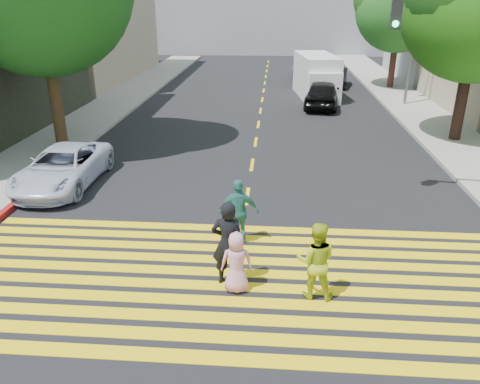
# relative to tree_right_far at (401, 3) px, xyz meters

# --- Properties ---
(ground) EXTENTS (120.00, 120.00, 0.00)m
(ground) POSITION_rel_tree_right_far_xyz_m (-8.63, -25.25, -5.47)
(ground) COLOR black
(sidewalk_left) EXTENTS (3.00, 40.00, 0.15)m
(sidewalk_left) POSITION_rel_tree_right_far_xyz_m (-17.13, -3.25, -5.40)
(sidewalk_left) COLOR gray
(sidewalk_left) RESTS_ON ground
(sidewalk_right) EXTENTS (3.00, 60.00, 0.15)m
(sidewalk_right) POSITION_rel_tree_right_far_xyz_m (-0.13, -10.25, -5.40)
(sidewalk_right) COLOR gray
(sidewalk_right) RESTS_ON ground
(curb_red) EXTENTS (0.20, 8.00, 0.16)m
(curb_red) POSITION_rel_tree_right_far_xyz_m (-15.53, -19.25, -5.39)
(curb_red) COLOR maroon
(curb_red) RESTS_ON ground
(crosswalk) EXTENTS (13.40, 5.30, 0.01)m
(crosswalk) POSITION_rel_tree_right_far_xyz_m (-8.63, -23.97, -5.46)
(crosswalk) COLOR yellow
(crosswalk) RESTS_ON ground
(lane_line) EXTENTS (0.12, 34.40, 0.01)m
(lane_line) POSITION_rel_tree_right_far_xyz_m (-8.63, -2.75, -5.47)
(lane_line) COLOR yellow
(lane_line) RESTS_ON ground
(building_left_tan) EXTENTS (12.00, 16.00, 10.00)m
(building_left_tan) POSITION_rel_tree_right_far_xyz_m (-24.63, 2.75, -0.47)
(building_left_tan) COLOR tan
(building_left_tan) RESTS_ON ground
(building_right_grey) EXTENTS (10.00, 10.00, 10.00)m
(building_right_grey) POSITION_rel_tree_right_far_xyz_m (6.37, 4.75, -0.47)
(building_right_grey) COLOR gray
(building_right_grey) RESTS_ON ground
(tree_right_far) EXTENTS (7.25, 6.97, 8.10)m
(tree_right_far) POSITION_rel_tree_right_far_xyz_m (0.00, 0.00, 0.00)
(tree_right_far) COLOR black
(tree_right_far) RESTS_ON ground
(pedestrian_man) EXTENTS (0.73, 0.50, 1.95)m
(pedestrian_man) POSITION_rel_tree_right_far_xyz_m (-8.75, -24.09, -4.50)
(pedestrian_man) COLOR black
(pedestrian_man) RESTS_ON ground
(pedestrian_woman) EXTENTS (0.88, 0.72, 1.70)m
(pedestrian_woman) POSITION_rel_tree_right_far_xyz_m (-6.91, -24.45, -4.62)
(pedestrian_woman) COLOR #A6BD1C
(pedestrian_woman) RESTS_ON ground
(pedestrian_child) EXTENTS (0.71, 0.50, 1.37)m
(pedestrian_child) POSITION_rel_tree_right_far_xyz_m (-8.55, -24.36, -4.78)
(pedestrian_child) COLOR pink
(pedestrian_child) RESTS_ON ground
(pedestrian_extra) EXTENTS (1.03, 0.50, 1.70)m
(pedestrian_extra) POSITION_rel_tree_right_far_xyz_m (-8.66, -22.21, -4.62)
(pedestrian_extra) COLOR #2D7877
(pedestrian_extra) RESTS_ON ground
(white_sedan) EXTENTS (2.12, 4.57, 1.27)m
(white_sedan) POSITION_rel_tree_right_far_xyz_m (-14.75, -18.76, -4.84)
(white_sedan) COLOR silver
(white_sedan) RESTS_ON ground
(dark_car_near) EXTENTS (2.41, 4.72, 1.54)m
(dark_car_near) POSITION_rel_tree_right_far_xyz_m (-5.21, -6.06, -4.70)
(dark_car_near) COLOR black
(dark_car_near) RESTS_ON ground
(silver_car) EXTENTS (2.05, 4.99, 1.44)m
(silver_car) POSITION_rel_tree_right_far_xyz_m (-5.61, 3.44, -4.75)
(silver_car) COLOR gray
(silver_car) RESTS_ON ground
(dark_car_parked) EXTENTS (1.88, 3.91, 1.24)m
(dark_car_parked) POSITION_rel_tree_right_far_xyz_m (-3.56, 0.81, -4.85)
(dark_car_parked) COLOR black
(dark_car_parked) RESTS_ON ground
(white_van) EXTENTS (2.66, 5.59, 2.54)m
(white_van) POSITION_rel_tree_right_far_xyz_m (-5.31, -3.19, -4.26)
(white_van) COLOR silver
(white_van) RESTS_ON ground
(street_lamp) EXTENTS (2.01, 0.35, 8.89)m
(street_lamp) POSITION_rel_tree_right_far_xyz_m (-0.61, -5.44, -0.37)
(street_lamp) COLOR slate
(street_lamp) RESTS_ON ground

